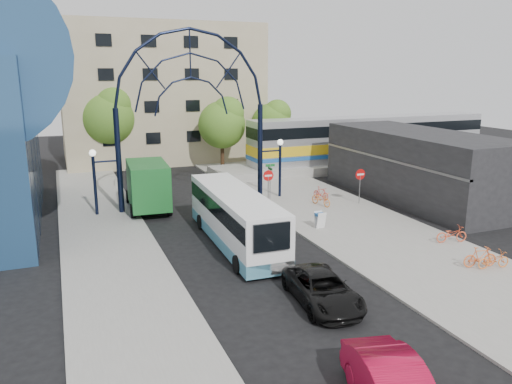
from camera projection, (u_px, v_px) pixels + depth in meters
name	position (u px, v px, depth m)	size (l,w,h in m)	color
ground	(275.00, 282.00, 22.61)	(120.00, 120.00, 0.00)	black
sidewalk_east	(372.00, 234.00, 29.10)	(8.00, 56.00, 0.12)	gray
plaza_west	(112.00, 255.00, 25.67)	(5.00, 50.00, 0.12)	gray
gateway_arch	(191.00, 82.00, 33.22)	(13.64, 0.44, 12.10)	black
stop_sign	(268.00, 179.00, 34.70)	(0.80, 0.07, 2.50)	slate
do_not_enter_sign	(360.00, 178.00, 35.14)	(0.76, 0.07, 2.48)	slate
street_name_sign	(270.00, 175.00, 35.36)	(0.70, 0.70, 2.80)	slate
sandwich_board	(320.00, 218.00, 29.85)	(0.55, 0.61, 0.99)	white
commercial_block_east	(418.00, 166.00, 36.82)	(6.00, 16.00, 5.00)	black
apartment_block	(160.00, 93.00, 53.23)	(20.00, 12.10, 14.00)	tan
train_platform	(369.00, 163.00, 49.59)	(32.00, 5.00, 0.80)	gray
train_car	(370.00, 138.00, 49.00)	(25.10, 3.05, 4.20)	#B7B7BC
tree_north_a	(223.00, 122.00, 47.13)	(4.48, 4.48, 7.00)	#382314
tree_north_b	(109.00, 115.00, 46.97)	(5.12, 5.12, 8.00)	#382314
tree_north_c	(273.00, 121.00, 51.18)	(4.16, 4.16, 6.50)	#382314
city_bus	(235.00, 217.00, 27.18)	(2.81, 10.84, 2.95)	white
green_truck	(147.00, 185.00, 34.15)	(2.95, 6.85, 3.38)	black
black_suv	(322.00, 289.00, 20.30)	(2.17, 4.71, 1.31)	black
bike_near_a	(321.00, 199.00, 34.89)	(0.64, 1.83, 0.96)	orange
bike_near_b	(321.00, 193.00, 36.54)	(0.43, 1.53, 0.92)	red
bike_far_a	(452.00, 234.00, 27.37)	(0.61, 1.76, 0.92)	#E1522D
bike_far_b	(480.00, 257.00, 23.87)	(0.48, 1.70, 1.02)	orange
bike_far_c	(493.00, 260.00, 23.75)	(0.57, 1.64, 0.86)	orange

